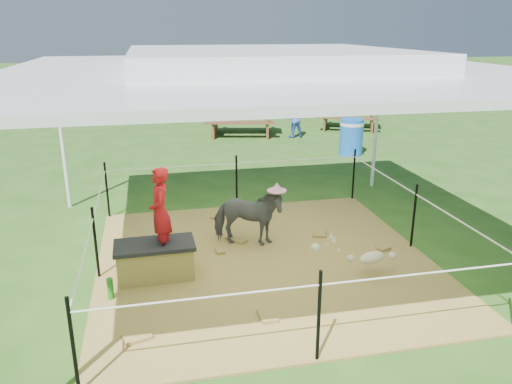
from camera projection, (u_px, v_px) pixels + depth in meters
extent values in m
plane|color=#2D5919|center=(265.00, 262.00, 7.04)|extent=(90.00, 90.00, 0.00)
cube|color=brown|center=(265.00, 261.00, 7.04)|extent=(4.60, 4.60, 0.03)
cylinder|color=silver|center=(62.00, 138.00, 8.81)|extent=(0.07, 0.07, 2.60)
cylinder|color=silver|center=(376.00, 124.00, 10.02)|extent=(0.07, 0.07, 2.60)
cube|color=white|center=(266.00, 71.00, 6.21)|extent=(6.30, 6.30, 0.08)
cube|color=white|center=(266.00, 58.00, 6.16)|extent=(3.30, 3.30, 0.22)
cylinder|color=black|center=(107.00, 191.00, 8.52)|extent=(0.04, 0.04, 1.00)
cylinder|color=black|center=(237.00, 182.00, 8.97)|extent=(0.04, 0.04, 1.00)
cylinder|color=black|center=(354.00, 175.00, 9.42)|extent=(0.04, 0.04, 1.00)
cylinder|color=black|center=(96.00, 244.00, 6.43)|extent=(0.04, 0.04, 1.00)
cylinder|color=black|center=(414.00, 217.00, 7.34)|extent=(0.04, 0.04, 1.00)
cylinder|color=black|center=(73.00, 348.00, 4.34)|extent=(0.04, 0.04, 1.00)
cylinder|color=black|center=(319.00, 317.00, 4.80)|extent=(0.04, 0.04, 1.00)
cylinder|color=white|center=(236.00, 164.00, 8.86)|extent=(4.50, 0.02, 0.02)
cylinder|color=white|center=(320.00, 285.00, 4.69)|extent=(4.50, 0.02, 0.02)
cylinder|color=white|center=(416.00, 194.00, 7.23)|extent=(0.02, 4.50, 0.02)
cylinder|color=white|center=(93.00, 218.00, 6.32)|extent=(0.02, 4.50, 0.02)
cube|color=#AA8A3D|center=(156.00, 262.00, 6.50)|extent=(0.97, 0.50, 0.43)
cube|color=black|center=(154.00, 245.00, 6.42)|extent=(1.04, 0.56, 0.05)
imported|color=red|center=(160.00, 204.00, 6.27)|extent=(0.28, 0.43, 1.15)
cylinder|color=#1D7F1C|center=(110.00, 289.00, 6.00)|extent=(0.08, 0.08, 0.27)
imported|color=#454549|center=(248.00, 217.00, 7.39)|extent=(1.16, 0.80, 0.89)
cylinder|color=pink|center=(247.00, 184.00, 7.23)|extent=(0.28, 0.28, 0.13)
cylinder|color=blue|center=(351.00, 137.00, 12.83)|extent=(0.77, 0.77, 0.93)
cube|color=brown|center=(241.00, 121.00, 15.25)|extent=(2.33, 1.90, 0.86)
cube|color=#53331C|center=(349.00, 117.00, 16.16)|extent=(2.29, 2.01, 0.79)
imported|color=blue|center=(294.00, 118.00, 14.85)|extent=(0.58, 0.46, 1.14)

